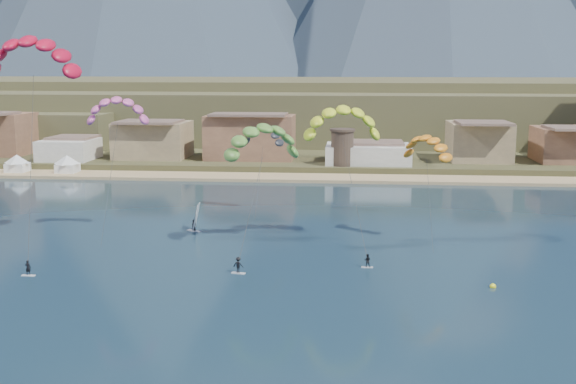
{
  "coord_description": "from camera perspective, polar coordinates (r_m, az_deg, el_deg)",
  "views": [
    {
      "loc": [
        7.49,
        -48.1,
        24.14
      ],
      "look_at": [
        0.0,
        32.0,
        10.0
      ],
      "focal_mm": 43.63,
      "sensor_mm": 36.0,
      "label": 1
    }
  ],
  "objects": [
    {
      "name": "distant_kite_dark",
      "position": [
        118.61,
        -2.05,
        4.87
      ],
      "size": [
        8.12,
        6.67,
        16.41
      ],
      "color": "#262626",
      "rests_on": "ground"
    },
    {
      "name": "watchtower",
      "position": [
        163.09,
        4.45,
        3.68
      ],
      "size": [
        5.82,
        5.82,
        8.6
      ],
      "color": "#47382D",
      "rests_on": "ground"
    },
    {
      "name": "windsurfer",
      "position": [
        106.51,
        -7.6,
        -2.48
      ],
      "size": [
        2.65,
        2.67,
        4.23
      ],
      "color": "silver",
      "rests_on": "ground"
    },
    {
      "name": "town",
      "position": [
        177.34,
        -10.25,
        4.59
      ],
      "size": [
        400.0,
        24.0,
        12.0
      ],
      "color": "silver",
      "rests_on": "ground"
    },
    {
      "name": "distant_kite_pink",
      "position": [
        103.64,
        -13.75,
        6.83
      ],
      "size": [
        9.67,
        6.61,
        21.79
      ],
      "color": "#262626",
      "rests_on": "ground"
    },
    {
      "name": "kitesurfer_red",
      "position": [
        101.46,
        -20.14,
        10.77
      ],
      "size": [
        13.31,
        18.53,
        31.29
      ],
      "color": "silver",
      "rests_on": "ground"
    },
    {
      "name": "kitesurfer_yellow",
      "position": [
        96.56,
        4.47,
        6.06
      ],
      "size": [
        11.63,
        15.82,
        21.87
      ],
      "color": "silver",
      "rests_on": "ground"
    },
    {
      "name": "land",
      "position": [
        608.63,
        4.68,
        7.66
      ],
      "size": [
        2200.0,
        900.0,
        4.0
      ],
      "color": "#4D442A",
      "rests_on": "ground"
    },
    {
      "name": "foothills",
      "position": [
        281.37,
        8.43,
        6.79
      ],
      "size": [
        940.0,
        210.0,
        18.0
      ],
      "color": "brown",
      "rests_on": "ground"
    },
    {
      "name": "beach",
      "position": [
        156.12,
        2.53,
        1.16
      ],
      "size": [
        2200.0,
        12.0,
        0.9
      ],
      "color": "tan",
      "rests_on": "ground"
    },
    {
      "name": "kitesurfer_green",
      "position": [
        93.69,
        -2.1,
        4.51
      ],
      "size": [
        11.61,
        17.89,
        19.66
      ],
      "color": "silver",
      "rests_on": "ground"
    },
    {
      "name": "distant_kite_orange",
      "position": [
        99.73,
        11.27,
        3.91
      ],
      "size": [
        7.88,
        7.96,
        16.84
      ],
      "color": "#262626",
      "rests_on": "ground"
    },
    {
      "name": "buoy",
      "position": [
        82.4,
        16.36,
        -7.4
      ],
      "size": [
        0.69,
        0.69,
        0.69
      ],
      "color": "#FFF71A",
      "rests_on": "ground"
    }
  ]
}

